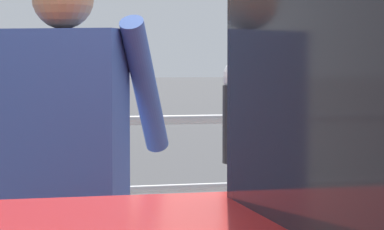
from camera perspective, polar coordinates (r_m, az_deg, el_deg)
name	(u,v)px	position (r m, az deg, el deg)	size (l,w,h in m)	color
parking_meter	(245,165)	(3.22, 3.40, -3.25)	(0.16, 0.17, 1.39)	slate
pedestrian_at_meter	(65,165)	(3.34, -8.15, -3.19)	(0.73, 0.44, 1.71)	brown
background_railing	(100,161)	(5.67, -5.95, -2.92)	(24.06, 0.06, 1.02)	gray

